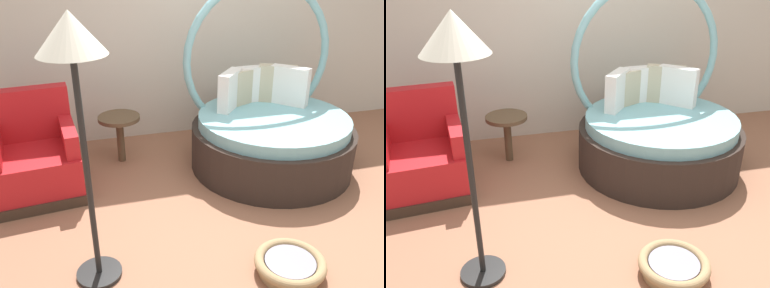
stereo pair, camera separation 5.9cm
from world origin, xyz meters
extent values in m
cube|color=#936047|center=(0.00, 0.00, -0.01)|extent=(8.00, 8.00, 0.02)
cube|color=beige|center=(0.00, 2.09, 1.32)|extent=(8.00, 0.12, 2.64)
cylinder|color=#2D231E|center=(0.56, 0.87, 0.23)|extent=(1.67, 1.67, 0.45)
cylinder|color=#7AB7C1|center=(0.56, 0.87, 0.51)|extent=(1.54, 1.54, 0.12)
torus|color=#7AB7C1|center=(0.56, 1.33, 1.05)|extent=(1.67, 0.08, 1.67)
cube|color=white|center=(0.86, 1.15, 0.78)|extent=(0.37, 0.38, 0.41)
cube|color=#BCB293|center=(0.77, 1.26, 0.78)|extent=(0.41, 0.30, 0.41)
cube|color=white|center=(0.53, 1.35, 0.77)|extent=(0.39, 0.14, 0.39)
cube|color=#BCB293|center=(0.37, 1.30, 0.76)|extent=(0.39, 0.26, 0.37)
cube|color=white|center=(0.20, 1.19, 0.77)|extent=(0.35, 0.38, 0.40)
cube|color=#38281E|center=(-1.77, 0.95, 0.05)|extent=(0.88, 0.88, 0.10)
cube|color=red|center=(-1.77, 0.95, 0.27)|extent=(0.84, 0.84, 0.34)
cube|color=red|center=(-1.81, 1.26, 0.69)|extent=(0.77, 0.24, 0.50)
cube|color=red|center=(-1.46, 0.99, 0.55)|extent=(0.19, 0.69, 0.22)
cylinder|color=#9E7F56|center=(0.00, -0.67, 0.03)|extent=(0.44, 0.44, 0.06)
torus|color=#9E7F56|center=(0.00, -0.67, 0.10)|extent=(0.51, 0.51, 0.07)
cylinder|color=gray|center=(0.00, -0.67, 0.08)|extent=(0.36, 0.36, 0.05)
cylinder|color=brown|center=(-0.95, 1.41, 0.24)|extent=(0.08, 0.08, 0.48)
cylinder|color=brown|center=(-0.95, 1.41, 0.50)|extent=(0.44, 0.44, 0.04)
cylinder|color=black|center=(-1.31, -0.32, 0.01)|extent=(0.32, 0.32, 0.03)
cylinder|color=black|center=(-1.31, -0.32, 0.81)|extent=(0.04, 0.04, 1.55)
cone|color=silver|center=(-1.31, -0.32, 1.70)|extent=(0.40, 0.40, 0.24)
camera|label=1|loc=(-1.28, -2.69, 2.11)|focal=38.73mm
camera|label=2|loc=(-1.22, -2.71, 2.11)|focal=38.73mm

